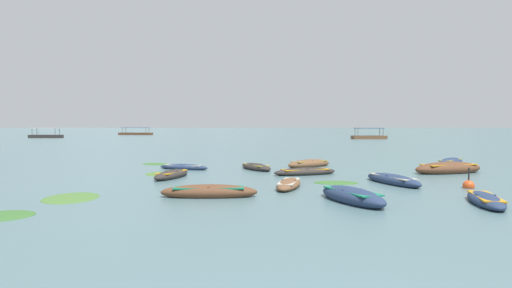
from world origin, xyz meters
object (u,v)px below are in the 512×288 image
object	(u,v)px
rowboat_12	(256,167)
mooring_buoy	(469,186)
rowboat_11	(451,162)
rowboat_0	(309,164)
rowboat_9	(448,169)
ferry_0	(46,136)
rowboat_7	(486,200)
rowboat_5	(172,175)
rowboat_3	(209,192)
rowboat_4	(184,167)
ferry_2	(369,137)
rowboat_8	(352,196)
rowboat_2	(393,180)
ferry_1	(136,133)
rowboat_10	(289,184)
rowboat_6	(305,172)

from	to	relation	value
rowboat_12	mooring_buoy	size ratio (longest dim) A/B	3.20
rowboat_11	mooring_buoy	bearing A→B (deg)	-107.08
rowboat_0	rowboat_9	world-z (taller)	rowboat_9
rowboat_11	ferry_0	world-z (taller)	ferry_0
rowboat_7	rowboat_5	bearing A→B (deg)	154.09
rowboat_3	ferry_0	distance (m)	93.50
rowboat_0	rowboat_12	size ratio (longest dim) A/B	1.04
rowboat_4	ferry_2	size ratio (longest dim) A/B	0.45
rowboat_8	rowboat_7	bearing A→B (deg)	-0.43
rowboat_2	rowboat_5	distance (m)	10.80
rowboat_8	ferry_2	world-z (taller)	ferry_2
ferry_1	ferry_2	world-z (taller)	same
rowboat_2	rowboat_10	world-z (taller)	rowboat_2
rowboat_9	ferry_0	distance (m)	94.20
rowboat_9	mooring_buoy	xyz separation A→B (m)	(-1.36, -5.92, -0.14)
ferry_2	mooring_buoy	distance (m)	71.67
rowboat_5	rowboat_0	bearing A→B (deg)	41.37
rowboat_9	ferry_2	bearing A→B (deg)	83.14
rowboat_0	rowboat_6	world-z (taller)	rowboat_0
rowboat_3	rowboat_12	xyz separation A→B (m)	(0.95, 9.87, -0.03)
rowboat_4	ferry_2	world-z (taller)	ferry_2
rowboat_12	mooring_buoy	xyz separation A→B (m)	(9.64, -6.82, -0.05)
rowboat_4	ferry_0	world-z (taller)	ferry_0
ferry_1	ferry_2	distance (m)	76.64
rowboat_5	rowboat_10	xyz separation A→B (m)	(5.97, -2.81, -0.02)
rowboat_8	ferry_1	xyz separation A→B (m)	(-51.28, 113.85, 0.25)
rowboat_8	ferry_2	bearing A→B (deg)	78.92
ferry_0	ferry_1	size ratio (longest dim) A/B	0.68
rowboat_0	rowboat_8	size ratio (longest dim) A/B	0.94
rowboat_0	rowboat_7	world-z (taller)	rowboat_0
mooring_buoy	rowboat_11	bearing A→B (deg)	72.92
rowboat_9	rowboat_11	xyz separation A→B (m)	(1.98, 4.95, -0.05)
rowboat_3	rowboat_10	distance (m)	3.97
rowboat_2	rowboat_4	bearing A→B (deg)	153.99
rowboat_10	rowboat_11	world-z (taller)	rowboat_11
rowboat_5	rowboat_10	bearing A→B (deg)	-25.17
rowboat_8	rowboat_6	bearing A→B (deg)	99.27
rowboat_7	rowboat_11	distance (m)	15.21
rowboat_8	ferry_1	bearing A→B (deg)	114.25
rowboat_0	ferry_1	xyz separation A→B (m)	(-50.39, 101.35, 0.25)
rowboat_7	rowboat_10	bearing A→B (deg)	153.44
rowboat_6	rowboat_9	xyz separation A→B (m)	(8.11, 1.53, 0.10)
rowboat_11	mooring_buoy	xyz separation A→B (m)	(-3.34, -10.87, -0.09)
rowboat_2	mooring_buoy	size ratio (longest dim) A/B	3.84
rowboat_0	ferry_1	bearing A→B (deg)	116.43
ferry_0	rowboat_8	bearing A→B (deg)	-52.72
rowboat_0	rowboat_4	world-z (taller)	rowboat_0
rowboat_3	rowboat_11	world-z (taller)	rowboat_11
rowboat_7	rowboat_10	xyz separation A→B (m)	(-6.64, 3.32, -0.00)
rowboat_6	ferry_0	size ratio (longest dim) A/B	0.51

